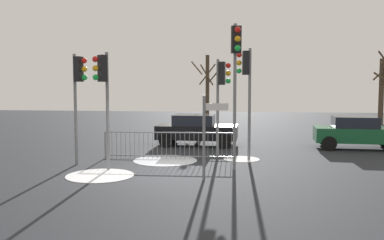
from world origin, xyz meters
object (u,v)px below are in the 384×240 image
at_px(bare_tree_left, 207,89).
at_px(bare_tree_centre, 382,89).
at_px(traffic_light_mid_right, 246,79).
at_px(traffic_light_rear_right, 103,84).
at_px(direction_sign_post, 206,132).
at_px(car_green_trailing, 357,132).
at_px(car_black_mid, 196,129).
at_px(traffic_light_mid_left, 78,84).
at_px(traffic_light_foreground_left, 222,86).
at_px(traffic_light_rear_left, 236,64).

xyz_separation_m(bare_tree_left, bare_tree_centre, (12.12, 3.15, -0.04)).
height_order(traffic_light_mid_right, traffic_light_rear_right, traffic_light_mid_right).
bearing_deg(direction_sign_post, traffic_light_mid_right, 63.77).
distance_m(direction_sign_post, car_green_trailing, 9.48).
bearing_deg(car_black_mid, traffic_light_mid_left, -122.39).
height_order(traffic_light_rear_right, car_green_trailing, traffic_light_rear_right).
distance_m(traffic_light_foreground_left, traffic_light_mid_right, 1.06).
distance_m(car_black_mid, bare_tree_left, 8.57).
height_order(traffic_light_rear_left, traffic_light_mid_right, traffic_light_rear_left).
distance_m(traffic_light_rear_left, traffic_light_rear_right, 4.52).
bearing_deg(bare_tree_left, traffic_light_foreground_left, -83.03).
distance_m(traffic_light_rear_left, bare_tree_left, 14.38).
bearing_deg(car_green_trailing, traffic_light_mid_left, -151.54).
distance_m(traffic_light_foreground_left, car_black_mid, 4.25).
distance_m(traffic_light_rear_left, traffic_light_mid_left, 5.69).
xyz_separation_m(traffic_light_mid_right, car_green_trailing, (5.07, 3.58, -2.38)).
bearing_deg(traffic_light_mid_left, traffic_light_mid_right, 118.06).
bearing_deg(bare_tree_centre, traffic_light_rear_right, -129.31).
height_order(traffic_light_mid_left, traffic_light_rear_right, traffic_light_mid_left).
distance_m(traffic_light_mid_left, direction_sign_post, 5.34).
height_order(traffic_light_mid_right, car_black_mid, traffic_light_mid_right).
relative_size(traffic_light_mid_left, direction_sign_post, 1.54).
bearing_deg(car_green_trailing, traffic_light_rear_left, -130.74).
distance_m(traffic_light_rear_right, bare_tree_centre, 22.97).
xyz_separation_m(traffic_light_foreground_left, bare_tree_centre, (10.67, 14.98, -0.34)).
relative_size(traffic_light_rear_left, bare_tree_centre, 0.96).
xyz_separation_m(traffic_light_foreground_left, bare_tree_left, (-1.45, 11.82, -0.29)).
xyz_separation_m(traffic_light_rear_right, bare_tree_centre, (14.55, 17.77, -0.42)).
height_order(traffic_light_rear_left, traffic_light_mid_left, traffic_light_rear_left).
distance_m(traffic_light_rear_left, direction_sign_post, 2.75).
distance_m(traffic_light_foreground_left, bare_tree_left, 11.92).
bearing_deg(traffic_light_mid_left, bare_tree_left, 178.89).
bearing_deg(direction_sign_post, bare_tree_left, 87.67).
bearing_deg(bare_tree_left, traffic_light_rear_right, -99.45).
height_order(traffic_light_foreground_left, traffic_light_mid_right, traffic_light_mid_right).
bearing_deg(direction_sign_post, bare_tree_centre, 53.26).
xyz_separation_m(traffic_light_mid_left, car_black_mid, (3.73, 5.39, -2.19)).
relative_size(traffic_light_foreground_left, traffic_light_mid_right, 0.91).
height_order(car_black_mid, bare_tree_centre, bare_tree_centre).
xyz_separation_m(traffic_light_mid_left, direction_sign_post, (4.77, -1.91, -1.48)).
bearing_deg(traffic_light_mid_right, bare_tree_left, 3.67).
bearing_deg(traffic_light_rear_left, traffic_light_rear_right, -6.34).
relative_size(traffic_light_mid_left, traffic_light_foreground_left, 1.03).
height_order(traffic_light_mid_right, bare_tree_centre, bare_tree_centre).
height_order(traffic_light_rear_left, traffic_light_rear_right, traffic_light_rear_left).
height_order(direction_sign_post, car_green_trailing, direction_sign_post).
relative_size(traffic_light_mid_right, direction_sign_post, 1.64).
height_order(car_green_trailing, bare_tree_centre, bare_tree_centre).
distance_m(traffic_light_rear_left, bare_tree_centre, 20.11).
bearing_deg(traffic_light_foreground_left, traffic_light_rear_right, -45.25).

